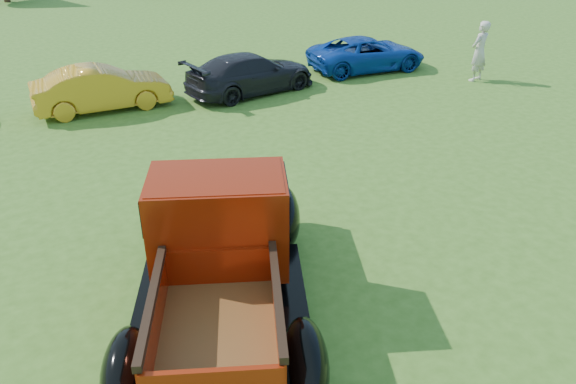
% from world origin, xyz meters
% --- Properties ---
extents(ground, '(120.00, 120.00, 0.00)m').
position_xyz_m(ground, '(0.00, 0.00, 0.00)').
color(ground, '#375B1A').
rests_on(ground, ground).
extents(pickup_truck, '(4.18, 5.87, 2.05)m').
position_xyz_m(pickup_truck, '(-1.49, -0.65, 0.97)').
color(pickup_truck, black).
rests_on(pickup_truck, ground).
extents(show_car_yellow, '(3.85, 1.37, 1.27)m').
position_xyz_m(show_car_yellow, '(-1.50, 9.00, 0.63)').
color(show_car_yellow, orange).
rests_on(show_car_yellow, ground).
extents(show_car_grey, '(4.50, 2.48, 1.24)m').
position_xyz_m(show_car_grey, '(2.98, 8.56, 0.62)').
color(show_car_grey, black).
rests_on(show_car_grey, ground).
extents(show_car_blue, '(4.35, 2.26, 1.17)m').
position_xyz_m(show_car_blue, '(7.70, 9.09, 0.59)').
color(show_car_blue, navy).
rests_on(show_car_blue, ground).
extents(spectator, '(0.82, 0.65, 1.97)m').
position_xyz_m(spectator, '(10.27, 6.34, 0.99)').
color(spectator, '#B9AEA1').
rests_on(spectator, ground).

